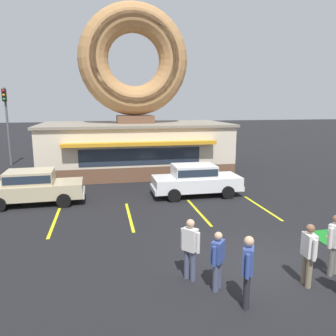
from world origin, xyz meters
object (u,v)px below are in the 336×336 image
(pedestrian_leather_jacket_man, at_px, (248,268))
(traffic_light_pole, at_px, (7,116))
(pedestrian_hooded_kid, at_px, (308,252))
(pedestrian_clipboard_woman, at_px, (218,258))
(pedestrian_blue_sweater_man, at_px, (190,246))
(trash_bin, at_px, (37,178))
(car_white, at_px, (196,179))
(pedestrian_beanie_man, at_px, (335,242))
(car_champagne, at_px, (33,186))

(pedestrian_leather_jacket_man, height_order, traffic_light_pole, traffic_light_pole)
(pedestrian_hooded_kid, bearing_deg, pedestrian_clipboard_woman, 173.08)
(pedestrian_blue_sweater_man, relative_size, pedestrian_leather_jacket_man, 0.97)
(pedestrian_hooded_kid, bearing_deg, trash_bin, 125.29)
(car_white, distance_m, pedestrian_blue_sweater_man, 8.22)
(car_white, bearing_deg, pedestrian_blue_sweater_man, -107.19)
(pedestrian_leather_jacket_man, distance_m, pedestrian_beanie_man, 3.07)
(car_white, height_order, pedestrian_clipboard_woman, car_white)
(pedestrian_leather_jacket_man, relative_size, pedestrian_beanie_man, 1.01)
(pedestrian_blue_sweater_man, bearing_deg, trash_bin, 117.11)
(pedestrian_beanie_man, xyz_separation_m, trash_bin, (-9.75, 11.98, -0.46))
(pedestrian_leather_jacket_man, bearing_deg, trash_bin, 117.90)
(pedestrian_clipboard_woman, height_order, trash_bin, pedestrian_clipboard_woman)
(car_champagne, bearing_deg, pedestrian_blue_sweater_man, -55.80)
(car_champagne, xyz_separation_m, pedestrian_hooded_kid, (8.29, -8.87, 0.05))
(car_champagne, xyz_separation_m, trash_bin, (-0.43, 3.46, -0.37))
(car_white, xyz_separation_m, car_champagne, (-7.85, 0.12, 0.00))
(traffic_light_pole, bearing_deg, car_champagne, -71.26)
(pedestrian_hooded_kid, distance_m, traffic_light_pole, 23.18)
(car_champagne, relative_size, traffic_light_pole, 0.79)
(pedestrian_hooded_kid, distance_m, pedestrian_beanie_man, 1.09)
(pedestrian_leather_jacket_man, height_order, pedestrian_clipboard_woman, pedestrian_leather_jacket_man)
(pedestrian_blue_sweater_man, bearing_deg, pedestrian_hooded_kid, -17.37)
(car_champagne, xyz_separation_m, pedestrian_clipboard_woman, (5.96, -8.59, -0.03))
(pedestrian_blue_sweater_man, relative_size, pedestrian_clipboard_woman, 1.10)
(pedestrian_clipboard_woman, distance_m, trash_bin, 13.64)
(car_champagne, height_order, trash_bin, car_champagne)
(car_white, distance_m, pedestrian_beanie_man, 8.53)
(pedestrian_blue_sweater_man, bearing_deg, car_white, 72.81)
(car_white, height_order, traffic_light_pole, traffic_light_pole)
(car_white, height_order, car_champagne, same)
(car_white, height_order, trash_bin, car_white)
(trash_bin, bearing_deg, car_white, -23.38)
(pedestrian_blue_sweater_man, relative_size, traffic_light_pole, 0.29)
(car_white, bearing_deg, pedestrian_beanie_man, -80.04)
(pedestrian_blue_sweater_man, height_order, pedestrian_clipboard_woman, pedestrian_blue_sweater_man)
(pedestrian_hooded_kid, bearing_deg, traffic_light_pole, 121.30)
(pedestrian_blue_sweater_man, relative_size, trash_bin, 1.73)
(car_white, distance_m, car_champagne, 7.85)
(pedestrian_leather_jacket_man, relative_size, traffic_light_pole, 0.30)
(car_white, relative_size, pedestrian_leather_jacket_man, 2.63)
(pedestrian_hooded_kid, relative_size, trash_bin, 1.71)
(traffic_light_pole, bearing_deg, car_white, -43.48)
(pedestrian_beanie_man, distance_m, trash_bin, 15.46)
(pedestrian_blue_sweater_man, height_order, trash_bin, pedestrian_blue_sweater_man)
(car_champagne, distance_m, pedestrian_clipboard_woman, 10.46)
(car_white, xyz_separation_m, trash_bin, (-8.28, 3.58, -0.37))
(pedestrian_beanie_man, bearing_deg, pedestrian_hooded_kid, -161.32)
(pedestrian_beanie_man, bearing_deg, pedestrian_blue_sweater_man, 171.96)
(pedestrian_beanie_man, bearing_deg, pedestrian_clipboard_woman, -178.89)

